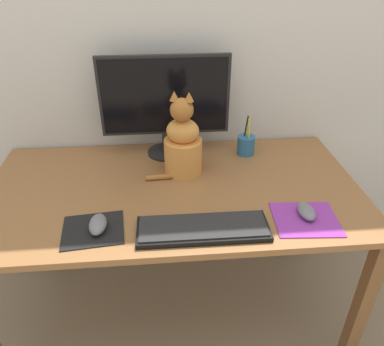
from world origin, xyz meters
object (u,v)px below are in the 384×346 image
object	(u,v)px
monitor	(165,101)
keyboard	(203,228)
computer_mouse_right	(306,211)
computer_mouse_left	(98,224)
cat	(183,144)
pen_cup	(246,145)

from	to	relation	value
monitor	keyboard	xyz separation A→B (m)	(0.10, -0.55, -0.23)
monitor	computer_mouse_right	distance (m)	0.71
keyboard	computer_mouse_left	xyz separation A→B (m)	(-0.34, 0.04, 0.01)
monitor	keyboard	size ratio (longest dim) A/B	1.25
computer_mouse_right	computer_mouse_left	bearing A→B (deg)	-179.00
monitor	cat	xyz separation A→B (m)	(0.06, -0.17, -0.12)
computer_mouse_right	keyboard	bearing A→B (deg)	-172.32
computer_mouse_left	computer_mouse_right	size ratio (longest dim) A/B	1.03
keyboard	pen_cup	distance (m)	0.57
monitor	cat	size ratio (longest dim) A/B	1.57
computer_mouse_right	cat	xyz separation A→B (m)	(-0.40, 0.33, 0.11)
monitor	pen_cup	distance (m)	0.40
computer_mouse_left	pen_cup	bearing A→B (deg)	38.83
computer_mouse_left	computer_mouse_right	bearing A→B (deg)	1.00
computer_mouse_left	computer_mouse_right	world-z (taller)	computer_mouse_left
cat	keyboard	bearing A→B (deg)	-68.10
monitor	computer_mouse_left	size ratio (longest dim) A/B	5.18
cat	computer_mouse_right	bearing A→B (deg)	-23.68
computer_mouse_right	cat	size ratio (longest dim) A/B	0.29
computer_mouse_left	pen_cup	xyz separation A→B (m)	(0.59, 0.47, 0.02)
computer_mouse_right	pen_cup	bearing A→B (deg)	103.74
monitor	cat	world-z (taller)	monitor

